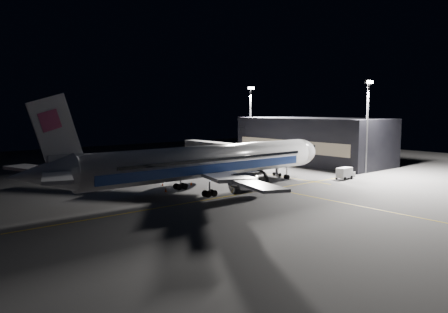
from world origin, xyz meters
name	(u,v)px	position (x,y,z in m)	size (l,w,h in m)	color
ground	(208,191)	(0.00, 0.00, 0.00)	(200.00, 200.00, 0.00)	#4C4C4F
guide_line_main	(250,184)	(10.00, 0.00, 0.01)	(0.25, 80.00, 0.01)	gold
guide_line_cross	(230,196)	(0.00, -6.00, 0.01)	(70.00, 0.25, 0.01)	gold
guide_line_side	(258,173)	(22.00, 10.00, 0.01)	(0.25, 40.00, 0.01)	gold
airliner	(203,162)	(-1.08, 0.00, 5.16)	(61.48, 54.22, 16.64)	silver
terminal	(313,140)	(45.98, 14.00, 6.00)	(18.12, 40.00, 12.00)	black
jet_bridge	(235,150)	(22.00, 18.06, 4.58)	(3.60, 34.40, 6.30)	#B2B2B7
floodlight_mast_north	(250,116)	(40.00, 31.99, 12.37)	(2.40, 0.68, 20.70)	#59595E
floodlight_mast_south	(367,118)	(40.00, -6.01, 12.37)	(2.40, 0.67, 20.70)	#59595E
service_truck	(345,173)	(29.62, -7.92, 1.30)	(4.88, 2.38, 2.43)	silver
baggage_tug	(152,177)	(-1.87, 16.36, 0.74)	(2.52, 2.17, 1.61)	black
safety_cone_a	(191,183)	(1.02, 6.64, 0.33)	(0.44, 0.44, 0.66)	#FF4A0A
safety_cone_b	(162,184)	(-3.50, 9.65, 0.26)	(0.34, 0.34, 0.51)	#FF4A0A
safety_cone_c	(166,190)	(-6.31, 4.00, 0.32)	(0.42, 0.42, 0.63)	#FF4A0A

